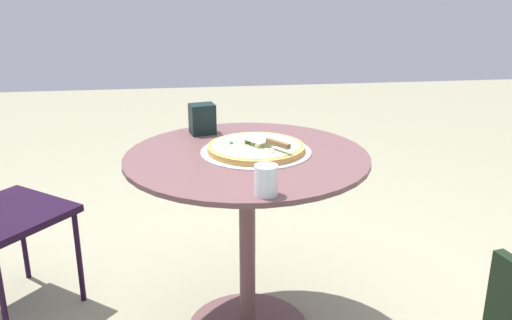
{
  "coord_description": "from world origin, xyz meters",
  "views": [
    {
      "loc": [
        1.93,
        -0.22,
        1.4
      ],
      "look_at": [
        -0.03,
        0.04,
        0.73
      ],
      "focal_mm": 39.16,
      "sensor_mm": 36.0,
      "label": 1
    }
  ],
  "objects_px": {
    "pizza_on_tray": "(256,148)",
    "pizza_server": "(268,141)",
    "drinking_cup": "(266,180)",
    "napkin_dispenser": "(202,119)",
    "patio_table": "(247,205)"
  },
  "relations": [
    {
      "from": "patio_table",
      "to": "pizza_server",
      "type": "distance_m",
      "value": 0.27
    },
    {
      "from": "pizza_on_tray",
      "to": "pizza_server",
      "type": "distance_m",
      "value": 0.07
    },
    {
      "from": "napkin_dispenser",
      "to": "pizza_server",
      "type": "bearing_deg",
      "value": 113.54
    },
    {
      "from": "patio_table",
      "to": "pizza_on_tray",
      "type": "xyz_separation_m",
      "value": [
        -0.03,
        0.04,
        0.22
      ]
    },
    {
      "from": "pizza_server",
      "to": "napkin_dispenser",
      "type": "height_order",
      "value": "napkin_dispenser"
    },
    {
      "from": "patio_table",
      "to": "drinking_cup",
      "type": "height_order",
      "value": "drinking_cup"
    },
    {
      "from": "pizza_on_tray",
      "to": "drinking_cup",
      "type": "bearing_deg",
      "value": -3.24
    },
    {
      "from": "drinking_cup",
      "to": "napkin_dispenser",
      "type": "xyz_separation_m",
      "value": [
        -0.69,
        -0.16,
        0.01
      ]
    },
    {
      "from": "patio_table",
      "to": "pizza_on_tray",
      "type": "distance_m",
      "value": 0.22
    },
    {
      "from": "napkin_dispenser",
      "to": "pizza_on_tray",
      "type": "bearing_deg",
      "value": 112.03
    },
    {
      "from": "pizza_server",
      "to": "napkin_dispenser",
      "type": "relative_size",
      "value": 1.61
    },
    {
      "from": "patio_table",
      "to": "pizza_on_tray",
      "type": "height_order",
      "value": "pizza_on_tray"
    },
    {
      "from": "patio_table",
      "to": "drinking_cup",
      "type": "distance_m",
      "value": 0.46
    },
    {
      "from": "pizza_on_tray",
      "to": "pizza_server",
      "type": "bearing_deg",
      "value": 44.89
    },
    {
      "from": "drinking_cup",
      "to": "pizza_server",
      "type": "bearing_deg",
      "value": 170.36
    }
  ]
}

